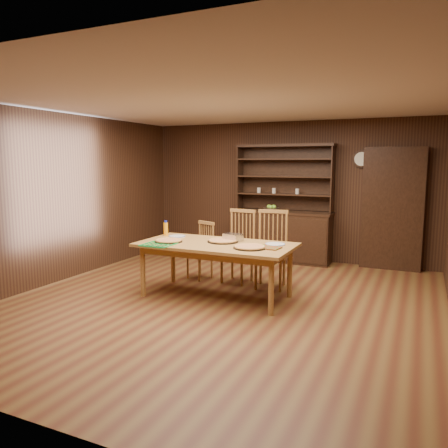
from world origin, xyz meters
The scene contains 20 objects.
floor centered at (0.00, 0.00, 0.00)m, with size 6.00×6.00×0.00m, color brown.
room_shell centered at (0.00, 0.00, 1.58)m, with size 6.00×6.00×6.00m.
china_hutch centered at (0.00, 2.75, 0.60)m, with size 1.84×0.52×2.17m.
doorway centered at (1.90, 2.90, 1.05)m, with size 1.00×0.18×2.10m, color #321C10.
wall_clock centered at (1.35, 2.96, 1.90)m, with size 0.30×0.05×0.30m.
dining_table centered at (-0.17, 0.21, 0.68)m, with size 2.11×1.05×0.75m.
chair_left centered at (-0.80, 1.04, 0.48)m, with size 0.47×0.46×0.91m.
chair_center centered at (-0.18, 1.09, 0.60)m, with size 0.50×0.48×1.12m.
chair_right centered at (0.36, 1.01, 0.61)m, with size 0.53×0.51×1.14m.
pizza_left centered at (-0.81, 0.03, 0.77)m, with size 0.38×0.38×0.04m.
pizza_right centered at (0.38, 0.07, 0.77)m, with size 0.42×0.42×0.04m.
pizza_center centered at (-0.12, 0.34, 0.77)m, with size 0.43×0.43×0.04m.
cooling_rack centered at (-0.82, -0.21, 0.76)m, with size 0.38×0.38×0.02m, color #0CA340, non-canonical shape.
plate_left centered at (-0.92, 0.44, 0.76)m, with size 0.25×0.25×0.02m.
plate_right centered at (0.60, 0.44, 0.76)m, with size 0.27×0.27×0.02m.
foil_dish centered at (-0.03, 0.49, 0.80)m, with size 0.25×0.18×0.10m, color white.
juice_bottle centered at (-1.13, 0.48, 0.85)m, with size 0.07×0.07×0.22m.
pot_holder_a centered at (0.63, 0.17, 0.76)m, with size 0.22×0.22×0.02m, color #A31312.
pot_holder_b centered at (0.51, 0.27, 0.76)m, with size 0.18×0.18×0.01m, color #A31312.
fruit_bowl centered at (-0.20, 2.69, 0.98)m, with size 0.31×0.31×0.12m.
Camera 1 is at (2.36, -5.06, 1.84)m, focal length 35.00 mm.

